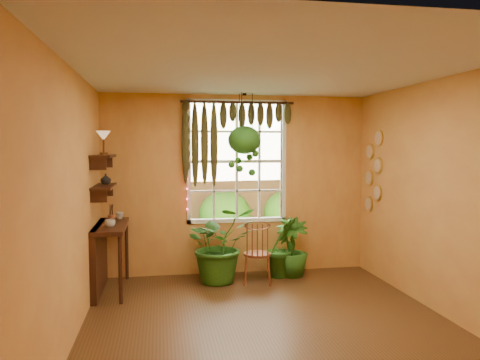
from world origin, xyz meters
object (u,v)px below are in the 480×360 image
at_px(counter_ledge, 103,250).
at_px(potted_plant_left, 220,244).
at_px(windsor_chair, 257,262).
at_px(potted_plant_mid, 281,247).
at_px(hanging_basket, 244,143).

bearing_deg(counter_ledge, potted_plant_left, 6.49).
relative_size(windsor_chair, potted_plant_mid, 1.18).
bearing_deg(windsor_chair, hanging_basket, 117.86).
height_order(counter_ledge, windsor_chair, windsor_chair).
distance_m(counter_ledge, windsor_chair, 2.11).
height_order(counter_ledge, potted_plant_mid, counter_ledge).
distance_m(counter_ledge, hanging_basket, 2.47).
bearing_deg(counter_ledge, windsor_chair, 0.75).
bearing_deg(counter_ledge, hanging_basket, 11.74).
height_order(windsor_chair, potted_plant_mid, windsor_chair).
xyz_separation_m(potted_plant_mid, hanging_basket, (-0.53, 0.12, 1.53)).
bearing_deg(potted_plant_left, windsor_chair, -16.61).
bearing_deg(hanging_basket, potted_plant_mid, -12.62).
bearing_deg(hanging_basket, potted_plant_left, -149.73).
relative_size(potted_plant_left, hanging_basket, 0.89).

